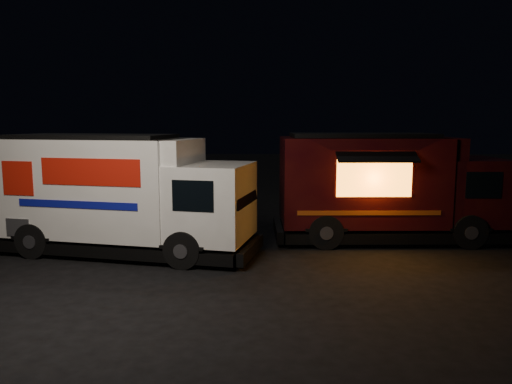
% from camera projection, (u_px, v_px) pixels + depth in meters
% --- Properties ---
extents(ground, '(80.00, 80.00, 0.00)m').
position_uv_depth(ground, '(196.00, 265.00, 11.73)').
color(ground, black).
rests_on(ground, ground).
extents(white_truck, '(6.99, 3.66, 3.02)m').
position_uv_depth(white_truck, '(126.00, 194.00, 12.61)').
color(white_truck, white).
rests_on(white_truck, ground).
extents(red_truck, '(6.52, 2.50, 3.01)m').
position_uv_depth(red_truck, '(390.00, 187.00, 14.02)').
color(red_truck, '#360C09').
rests_on(red_truck, ground).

